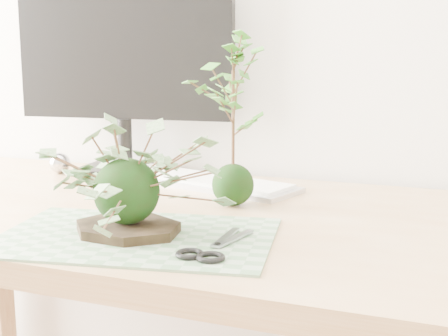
# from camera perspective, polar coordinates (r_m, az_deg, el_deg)

# --- Properties ---
(desk) EXTENTS (1.60, 0.70, 0.74)m
(desk) POSITION_cam_1_polar(r_m,az_deg,el_deg) (1.15, -2.05, -8.23)
(desk) COLOR tan
(desk) RESTS_ON ground_plane
(cutting_mat) EXTENTS (0.46, 0.35, 0.00)m
(cutting_mat) POSITION_cam_1_polar(r_m,az_deg,el_deg) (0.98, -8.02, -6.22)
(cutting_mat) COLOR #4F784F
(cutting_mat) RESTS_ON desk
(stone_dish) EXTENTS (0.19, 0.19, 0.01)m
(stone_dish) POSITION_cam_1_polar(r_m,az_deg,el_deg) (0.99, -8.81, -5.46)
(stone_dish) COLOR black
(stone_dish) RESTS_ON cutting_mat
(ivy_kokedama) EXTENTS (0.30, 0.30, 0.21)m
(ivy_kokedama) POSITION_cam_1_polar(r_m,az_deg,el_deg) (0.96, -8.99, 0.70)
(ivy_kokedama) COLOR black
(ivy_kokedama) RESTS_ON stone_dish
(maple_kokedama) EXTENTS (0.20, 0.20, 0.33)m
(maple_kokedama) POSITION_cam_1_polar(r_m,az_deg,el_deg) (1.13, 0.85, 7.92)
(maple_kokedama) COLOR black
(maple_kokedama) RESTS_ON desk
(keyboard) EXTENTS (0.46, 0.24, 0.02)m
(keyboard) POSITION_cam_1_polar(r_m,az_deg,el_deg) (1.35, -1.98, -1.18)
(keyboard) COLOR #B4B4BC
(keyboard) RESTS_ON desk
(monitor) EXTENTS (0.52, 0.18, 0.46)m
(monitor) POSITION_cam_1_polar(r_m,az_deg,el_deg) (1.48, -9.10, 9.79)
(monitor) COLOR black
(monitor) RESTS_ON desk
(foil_ball) EXTENTS (0.05, 0.05, 0.05)m
(foil_ball) POSITION_cam_1_polar(r_m,az_deg,el_deg) (1.53, -14.77, 0.45)
(foil_ball) COLOR silver
(foil_ball) RESTS_ON desk
(scissors) EXTENTS (0.08, 0.17, 0.01)m
(scissors) POSITION_cam_1_polar(r_m,az_deg,el_deg) (0.88, -1.42, -7.65)
(scissors) COLOR #93939F
(scissors) RESTS_ON cutting_mat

